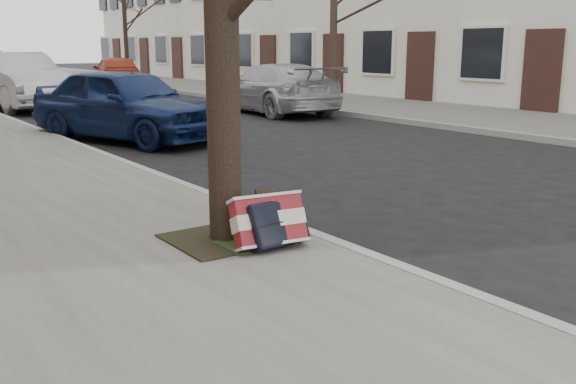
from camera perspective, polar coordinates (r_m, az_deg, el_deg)
ground at (r=5.89m, az=17.59°, el=-4.62°), size 120.00×120.00×0.00m
far_sidewalk at (r=22.16m, az=-1.63°, el=8.64°), size 4.00×70.00×0.12m
dirt_patch at (r=5.43m, az=-5.84°, el=-4.15°), size 0.85×0.85×0.02m
suitcase_red at (r=5.13m, az=-1.76°, el=-2.62°), size 0.61×0.40×0.44m
suitcase_navy at (r=5.14m, az=-1.07°, el=-2.76°), size 0.54×0.33×0.41m
car_near_front at (r=12.10m, az=-14.15°, el=7.61°), size 2.82×4.26×1.35m
car_near_mid at (r=19.18m, az=-22.95°, el=9.09°), size 2.11×4.80×1.53m
car_far_front at (r=16.63m, az=-1.28°, el=9.20°), size 2.09×4.48×1.27m
car_far_back at (r=25.79m, az=-15.02°, el=10.20°), size 2.59×4.27×1.36m
tree_far_a at (r=18.49m, az=4.09°, el=15.90°), size 0.21×0.21×5.12m
tree_far_b at (r=24.01m, az=-6.50°, el=15.23°), size 0.24×0.24×5.19m
tree_far_c at (r=31.70m, az=-14.26°, el=13.72°), size 0.20×0.20×4.49m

